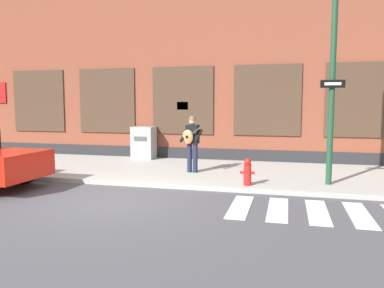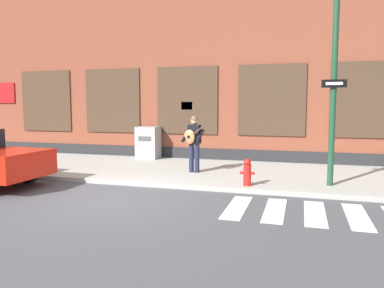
% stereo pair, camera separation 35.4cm
% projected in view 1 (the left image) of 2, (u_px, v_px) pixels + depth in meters
% --- Properties ---
extents(ground_plane, '(160.00, 160.00, 0.00)m').
position_uv_depth(ground_plane, '(112.00, 200.00, 8.70)').
color(ground_plane, '#4C4C51').
extents(sidewalk, '(28.00, 4.70, 0.13)m').
position_uv_depth(sidewalk, '(164.00, 170.00, 12.35)').
color(sidewalk, '#ADAAA3').
rests_on(sidewalk, ground).
extents(building_backdrop, '(28.00, 4.06, 7.46)m').
position_uv_depth(building_backdrop, '(195.00, 70.00, 16.15)').
color(building_backdrop, brown).
rests_on(building_backdrop, ground).
extents(crosswalk, '(5.20, 1.90, 0.01)m').
position_uv_depth(crosswalk, '(359.00, 215.00, 7.51)').
color(crosswalk, silver).
rests_on(crosswalk, ground).
extents(busker, '(0.72, 0.60, 1.73)m').
position_uv_depth(busker, '(192.00, 140.00, 11.45)').
color(busker, '#1E233D').
rests_on(busker, sidewalk).
extents(traffic_light, '(0.60, 3.01, 5.66)m').
position_uv_depth(traffic_light, '(341.00, 24.00, 8.37)').
color(traffic_light, '#1E472D').
rests_on(traffic_light, sidewalk).
extents(utility_box, '(0.84, 0.70, 1.24)m').
position_uv_depth(utility_box, '(144.00, 143.00, 14.47)').
color(utility_box, '#9E9E9E').
rests_on(utility_box, sidewalk).
extents(fire_hydrant, '(0.38, 0.20, 0.70)m').
position_uv_depth(fire_hydrant, '(247.00, 172.00, 9.64)').
color(fire_hydrant, red).
rests_on(fire_hydrant, sidewalk).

